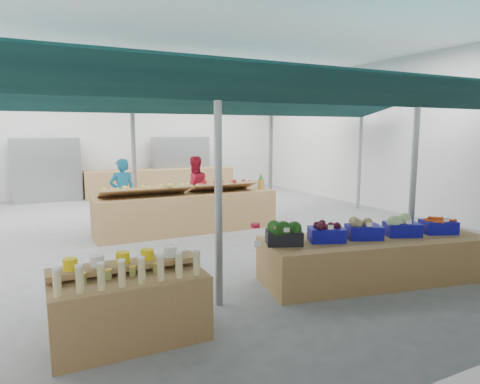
{
  "coord_description": "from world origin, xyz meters",
  "views": [
    {
      "loc": [
        -3.2,
        -8.89,
        2.27
      ],
      "look_at": [
        0.54,
        -1.6,
        1.08
      ],
      "focal_mm": 32.0,
      "sensor_mm": 36.0,
      "label": 1
    }
  ],
  "objects_px": {
    "vendor_right": "(194,188)",
    "bottle_shelf": "(130,305)",
    "vendor_left": "(122,193)",
    "fruit_counter": "(187,212)",
    "veg_counter": "(374,259)"
  },
  "relations": [
    {
      "from": "vendor_right",
      "to": "bottle_shelf",
      "type": "bearing_deg",
      "value": 63.37
    },
    {
      "from": "vendor_left",
      "to": "fruit_counter",
      "type": "bearing_deg",
      "value": 138.35
    },
    {
      "from": "bottle_shelf",
      "to": "vendor_right",
      "type": "height_order",
      "value": "vendor_right"
    },
    {
      "from": "vendor_left",
      "to": "vendor_right",
      "type": "xyz_separation_m",
      "value": [
        1.8,
        0.0,
        0.0
      ]
    },
    {
      "from": "bottle_shelf",
      "to": "vendor_left",
      "type": "bearing_deg",
      "value": 79.9
    },
    {
      "from": "veg_counter",
      "to": "vendor_left",
      "type": "relative_size",
      "value": 2.1
    },
    {
      "from": "bottle_shelf",
      "to": "veg_counter",
      "type": "bearing_deg",
      "value": 4.67
    },
    {
      "from": "bottle_shelf",
      "to": "vendor_right",
      "type": "xyz_separation_m",
      "value": [
        2.92,
        5.61,
        0.41
      ]
    },
    {
      "from": "bottle_shelf",
      "to": "fruit_counter",
      "type": "distance_m",
      "value": 5.07
    },
    {
      "from": "fruit_counter",
      "to": "bottle_shelf",
      "type": "bearing_deg",
      "value": -116.35
    },
    {
      "from": "bottle_shelf",
      "to": "fruit_counter",
      "type": "relative_size",
      "value": 0.4
    },
    {
      "from": "fruit_counter",
      "to": "vendor_right",
      "type": "distance_m",
      "value": 1.31
    },
    {
      "from": "fruit_counter",
      "to": "vendor_left",
      "type": "xyz_separation_m",
      "value": [
        -1.2,
        1.1,
        0.38
      ]
    },
    {
      "from": "bottle_shelf",
      "to": "fruit_counter",
      "type": "bearing_deg",
      "value": 63.98
    },
    {
      "from": "veg_counter",
      "to": "vendor_right",
      "type": "distance_m",
      "value": 5.47
    }
  ]
}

